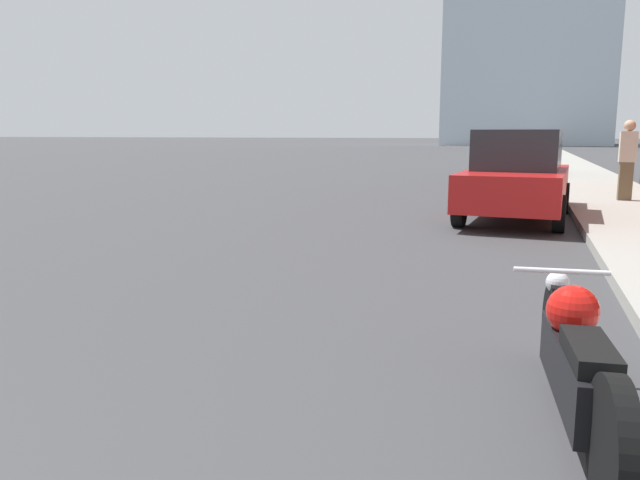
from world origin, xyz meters
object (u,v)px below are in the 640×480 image
parked_car_blue (520,147)px  motorcycle (577,360)px  pedestrian (627,159)px  parked_car_yellow (521,143)px  parked_car_black (518,155)px  parked_car_red (517,176)px

parked_car_blue → motorcycle: bearing=-93.1°
parked_car_blue → pedestrian: size_ratio=2.22×
parked_car_blue → parked_car_yellow: (0.04, 12.29, 0.04)m
parked_car_black → pedestrian: size_ratio=2.31×
parked_car_red → parked_car_yellow: bearing=94.8°
parked_car_yellow → pedestrian: (2.40, -33.68, 0.18)m
parked_car_black → parked_car_yellow: (0.05, 24.12, 0.08)m
parked_car_blue → pedestrian: (2.44, -21.38, 0.22)m
motorcycle → parked_car_red: bearing=87.6°
parked_car_yellow → parked_car_blue: bearing=-95.1°
parked_car_red → parked_car_blue: parked_car_blue is taller
motorcycle → pedestrian: (1.90, 11.97, 0.70)m
pedestrian → parked_car_black: bearing=104.3°
parked_car_red → parked_car_black: size_ratio=1.11×
parked_car_blue → parked_car_black: bearing=-94.0°
parked_car_black → pedestrian: bearing=-75.4°
parked_car_red → parked_car_yellow: 36.71m
motorcycle → parked_car_black: 21.54m
parked_car_black → parked_car_blue: size_ratio=1.04×
parked_car_yellow → pedestrian: pedestrian is taller
motorcycle → parked_car_red: (-0.44, 8.94, 0.46)m
motorcycle → parked_car_blue: parked_car_blue is taller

